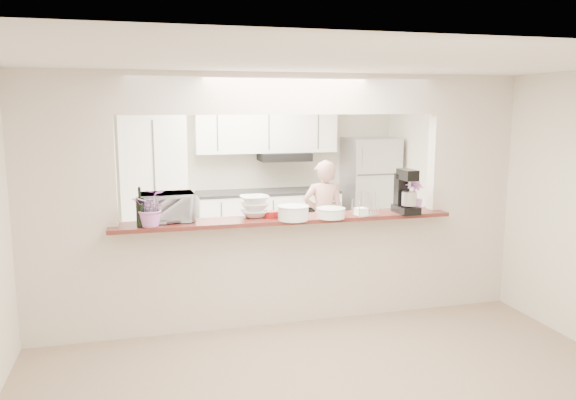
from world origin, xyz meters
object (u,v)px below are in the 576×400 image
object	(u,v)px
person	(324,218)
stand_mixer	(406,193)
refrigerator	(370,193)
toaster_oven	(167,207)

from	to	relation	value
person	stand_mixer	bearing A→B (deg)	111.21
refrigerator	stand_mixer	bearing A→B (deg)	-106.03
refrigerator	toaster_oven	bearing A→B (deg)	-140.91
refrigerator	stand_mixer	world-z (taller)	refrigerator
toaster_oven	refrigerator	bearing A→B (deg)	36.73
refrigerator	stand_mixer	size ratio (longest dim) A/B	3.75
stand_mixer	person	world-z (taller)	stand_mixer
toaster_oven	person	world-z (taller)	person
stand_mixer	person	distance (m)	1.74
refrigerator	stand_mixer	xyz separation A→B (m)	(-0.80, -2.78, 0.44)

